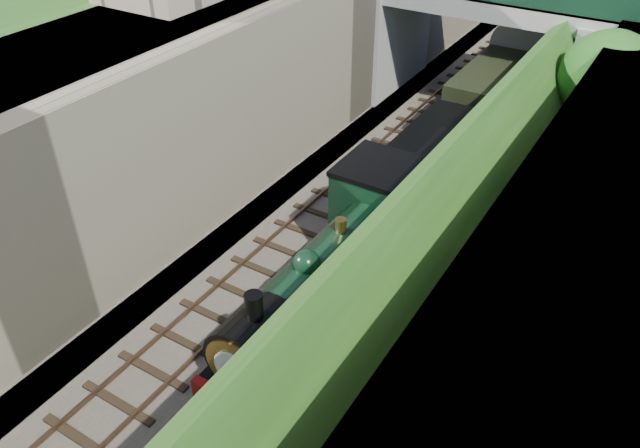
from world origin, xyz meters
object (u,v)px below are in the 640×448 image
Objects in this scene: road_bridge at (519,34)px; tree at (610,82)px; locomotive at (337,272)px; tender at (435,172)px.

road_bridge reaches higher than tree.
locomotive is 7.37m from tender.
tender is (-0.00, 7.36, -0.27)m from locomotive.
tender is (-4.71, -4.54, -3.03)m from tree.
tree reaches higher than locomotive.
tree is 1.10× the size of tender.
locomotive is (-4.71, -11.90, -2.75)m from tree.
tree reaches higher than tender.
road_bridge is at bearing 91.48° from tender.
locomotive is (0.26, -17.27, -2.18)m from road_bridge.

